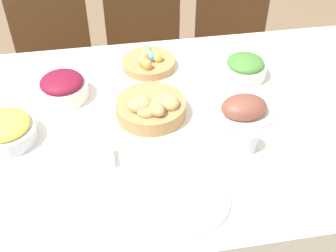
# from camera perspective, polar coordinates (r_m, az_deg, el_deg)

# --- Properties ---
(ground_plane) EXTENTS (12.00, 12.00, 0.00)m
(ground_plane) POSITION_cam_1_polar(r_m,az_deg,el_deg) (2.09, 0.39, -15.46)
(ground_plane) COLOR #7F664C
(dining_table) EXTENTS (1.84, 1.10, 0.78)m
(dining_table) POSITION_cam_1_polar(r_m,az_deg,el_deg) (1.78, 0.45, -8.58)
(dining_table) COLOR white
(dining_table) RESTS_ON ground
(chair_far_right) EXTENTS (0.46, 0.46, 0.97)m
(chair_far_right) POSITION_cam_1_polar(r_m,az_deg,el_deg) (2.50, 8.87, 11.13)
(chair_far_right) COLOR brown
(chair_far_right) RESTS_ON ground
(chair_far_left) EXTENTS (0.44, 0.44, 0.97)m
(chair_far_left) POSITION_cam_1_polar(r_m,az_deg,el_deg) (2.41, -15.46, 8.81)
(chair_far_left) COLOR brown
(chair_far_left) RESTS_ON ground
(chair_far_center) EXTENTS (0.44, 0.44, 0.97)m
(chair_far_center) POSITION_cam_1_polar(r_m,az_deg,el_deg) (2.40, -3.11, 10.22)
(chair_far_center) COLOR brown
(chair_far_center) RESTS_ON ground
(bread_basket) EXTENTS (0.25, 0.25, 0.11)m
(bread_basket) POSITION_cam_1_polar(r_m,az_deg,el_deg) (1.49, -2.20, 2.57)
(bread_basket) COLOR #AD8451
(bread_basket) RESTS_ON dining_table
(egg_basket) EXTENTS (0.22, 0.22, 0.08)m
(egg_basket) POSITION_cam_1_polar(r_m,az_deg,el_deg) (1.76, -2.66, 8.64)
(egg_basket) COLOR #AD8451
(egg_basket) RESTS_ON dining_table
(ham_platter) EXTENTS (0.26, 0.18, 0.08)m
(ham_platter) POSITION_cam_1_polar(r_m,az_deg,el_deg) (1.53, 10.25, 2.34)
(ham_platter) COLOR silver
(ham_platter) RESTS_ON dining_table
(pineapple_bowl) EXTENTS (0.20, 0.20, 0.10)m
(pineapple_bowl) POSITION_cam_1_polar(r_m,az_deg,el_deg) (1.49, -21.15, -0.46)
(pineapple_bowl) COLOR silver
(pineapple_bowl) RESTS_ON dining_table
(beet_salad_bowl) EXTENTS (0.19, 0.19, 0.10)m
(beet_salad_bowl) POSITION_cam_1_polar(r_m,az_deg,el_deg) (1.63, -14.10, 5.14)
(beet_salad_bowl) COLOR silver
(beet_salad_bowl) RESTS_ON dining_table
(green_salad_bowl) EXTENTS (0.17, 0.17, 0.09)m
(green_salad_bowl) POSITION_cam_1_polar(r_m,az_deg,el_deg) (1.72, 10.38, 7.85)
(green_salad_bowl) COLOR silver
(green_salad_bowl) RESTS_ON dining_table
(dinner_plate) EXTENTS (0.27, 0.27, 0.01)m
(dinner_plate) POSITION_cam_1_polar(r_m,az_deg,el_deg) (1.25, 2.34, -9.64)
(dinner_plate) COLOR silver
(dinner_plate) RESTS_ON dining_table
(fork) EXTENTS (0.01, 0.19, 0.00)m
(fork) POSITION_cam_1_polar(r_m,az_deg,el_deg) (1.23, -5.02, -10.65)
(fork) COLOR silver
(fork) RESTS_ON dining_table
(knife) EXTENTS (0.01, 0.19, 0.00)m
(knife) POSITION_cam_1_polar(r_m,az_deg,el_deg) (1.28, 9.40, -8.67)
(knife) COLOR silver
(knife) RESTS_ON dining_table
(spoon) EXTENTS (0.01, 0.19, 0.00)m
(spoon) POSITION_cam_1_polar(r_m,az_deg,el_deg) (1.29, 10.68, -8.46)
(spoon) COLOR silver
(spoon) RESTS_ON dining_table
(drinking_cup) EXTENTS (0.07, 0.07, 0.08)m
(drinking_cup) POSITION_cam_1_polar(r_m,az_deg,el_deg) (1.39, 10.54, -1.87)
(drinking_cup) COLOR silver
(drinking_cup) RESTS_ON dining_table
(butter_dish) EXTENTS (0.12, 0.07, 0.03)m
(butter_dish) POSITION_cam_1_polar(r_m,az_deg,el_deg) (1.36, -9.73, -4.34)
(butter_dish) COLOR silver
(butter_dish) RESTS_ON dining_table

